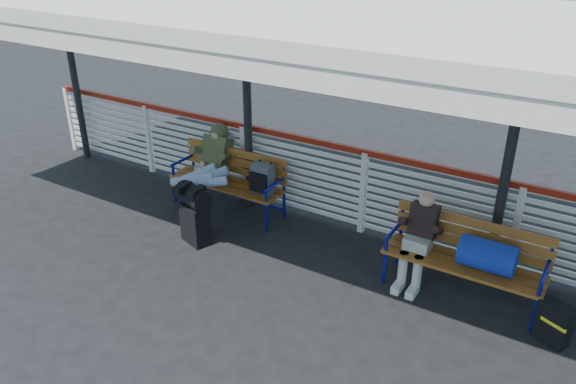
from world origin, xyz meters
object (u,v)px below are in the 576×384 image
Objects in this scene: luggage_stack at (195,212)px; suitcase_side at (554,323)px; companion_person at (419,238)px; bench_right at (477,254)px; traveler_man at (206,172)px; bench_left at (238,176)px.

suitcase_side is at bearing 22.48° from luggage_stack.
suitcase_side is at bearing -10.54° from companion_person.
suitcase_side is at bearing -18.23° from bench_right.
traveler_man is 4.84m from suitcase_side.
suitcase_side is (1.60, -0.30, -0.37)m from companion_person.
companion_person is at bearing -6.92° from bench_left.
companion_person is (2.88, -0.35, 0.01)m from bench_left.
luggage_stack is 4.48m from suitcase_side.
traveler_man is (-3.88, -0.00, 0.11)m from bench_right.
luggage_stack is 1.83× the size of suitcase_side.
bench_left is 1.57× the size of companion_person.
bench_left is at bearing 173.08° from companion_person.
bench_left is at bearing -163.49° from suitcase_side.
traveler_man is 3.20m from companion_person.
bench_left is at bearing 47.56° from traveler_man.
luggage_stack is 0.81m from traveler_man.
suitcase_side is (4.48, -0.65, -0.35)m from bench_left.
bench_left is at bearing 108.94° from luggage_stack.
bench_left is 1.10× the size of traveler_man.
luggage_stack is 0.51× the size of traveler_man.
bench_left is 4.54m from suitcase_side.
bench_left is 2.90m from companion_person.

